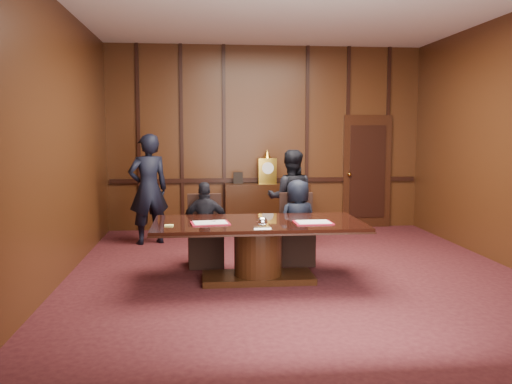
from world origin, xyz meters
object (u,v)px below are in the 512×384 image
Objects in this scene: signatory_left at (205,225)px; witness_left at (148,189)px; signatory_right at (298,222)px; witness_right at (291,199)px; sideboard at (267,205)px; conference_table at (258,241)px.

witness_left is at bearing -61.75° from signatory_left.
signatory_right is 1.20m from witness_right.
signatory_left is at bearing -113.95° from sideboard.
signatory_left is 0.75× the size of witness_right.
conference_table is at bearing 128.18° from signatory_left.
conference_table is 2.20× the size of signatory_left.
sideboard is at bearing -73.18° from witness_right.
witness_left is 1.16× the size of witness_right.
witness_right is (0.20, -1.50, 0.31)m from sideboard.
witness_right is (0.09, 1.18, 0.19)m from signatory_right.
signatory_left is 0.64× the size of witness_left.
signatory_left is 1.84m from witness_right.
conference_table is at bearing 78.51° from witness_right.
conference_table is (-0.54, -3.48, 0.02)m from sideboard.
witness_right is at bearing 146.83° from witness_left.
sideboard is 2.69m from signatory_right.
witness_right reaches higher than sideboard.
conference_table is 1.65× the size of witness_right.
witness_right reaches higher than conference_table.
sideboard is 2.94m from signatory_left.
witness_right is at bearing -112.03° from signatory_right.
signatory_left is 0.98× the size of signatory_right.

